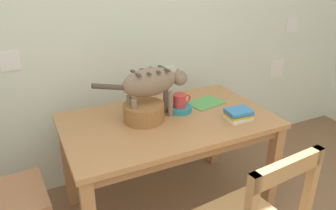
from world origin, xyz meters
TOP-DOWN VIEW (x-y plane):
  - wall_rear at (0.00, 2.14)m, footprint 5.34×0.11m
  - dining_table at (-0.03, 1.49)m, footprint 1.37×0.83m
  - cat at (-0.12, 1.55)m, footprint 0.65×0.16m
  - saucer_bowl at (0.09, 1.56)m, footprint 0.18×0.18m
  - coffee_mug at (0.09, 1.56)m, footprint 0.13×0.09m
  - magazine at (0.33, 1.60)m, footprint 0.29×0.23m
  - book_stack at (0.38, 1.28)m, footprint 0.18×0.15m
  - wicker_basket at (-0.19, 1.54)m, footprint 0.27×0.27m

SIDE VIEW (x-z plane):
  - dining_table at x=-0.03m, z-range 0.28..1.02m
  - magazine at x=0.33m, z-range 0.74..0.75m
  - saucer_bowl at x=0.09m, z-range 0.74..0.77m
  - book_stack at x=0.38m, z-range 0.74..0.81m
  - wicker_basket at x=-0.19m, z-range 0.74..0.86m
  - coffee_mug at x=0.09m, z-range 0.77..0.86m
  - cat at x=-0.12m, z-range 0.81..1.16m
  - wall_rear at x=0.00m, z-range 0.00..2.50m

